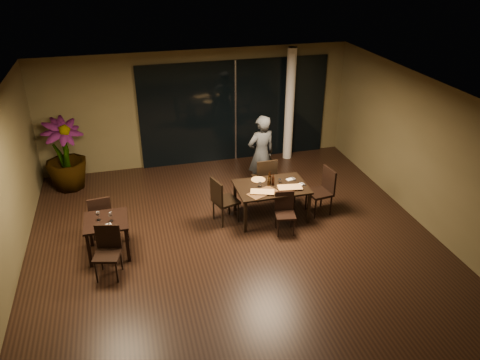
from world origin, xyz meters
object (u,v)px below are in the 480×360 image
at_px(chair_side_far, 100,214).
at_px(diner, 261,154).
at_px(chair_main_right, 323,189).
at_px(bottle_a, 269,180).
at_px(chair_main_far, 265,177).
at_px(bottle_c, 270,178).
at_px(chair_side_near, 108,249).
at_px(bottle_b, 273,180).
at_px(chair_main_near, 285,210).
at_px(chair_main_left, 222,199).
at_px(potted_plant, 65,155).
at_px(main_table, 271,189).
at_px(side_table, 107,226).

height_order(chair_side_far, diner, diner).
bearing_deg(chair_main_right, bottle_a, -102.98).
height_order(chair_main_far, diner, diner).
relative_size(chair_main_far, bottle_c, 3.49).
relative_size(chair_side_near, bottle_b, 3.74).
relative_size(chair_main_far, chair_side_near, 1.09).
bearing_deg(chair_main_near, chair_side_near, -161.56).
xyz_separation_m(chair_main_near, bottle_b, (-0.06, 0.61, 0.40)).
relative_size(chair_main_left, chair_side_far, 1.08).
bearing_deg(potted_plant, chair_main_left, -37.22).
height_order(chair_main_far, bottle_a, bottle_a).
relative_size(chair_side_far, bottle_b, 3.70).
xyz_separation_m(chair_main_near, bottle_c, (-0.12, 0.66, 0.42)).
distance_m(chair_main_near, diner, 1.84).
bearing_deg(main_table, chair_main_near, -79.42).
height_order(chair_side_near, bottle_c, bottle_c).
xyz_separation_m(chair_main_left, chair_side_near, (-2.33, -1.17, -0.04)).
relative_size(chair_main_far, potted_plant, 0.60).
xyz_separation_m(side_table, bottle_a, (3.34, 0.52, 0.27)).
xyz_separation_m(chair_main_far, bottle_c, (-0.11, -0.67, 0.32)).
relative_size(chair_main_near, chair_side_near, 0.89).
relative_size(chair_main_left, diner, 0.54).
distance_m(chair_main_near, bottle_b, 0.73).
bearing_deg(diner, potted_plant, -29.09).
bearing_deg(chair_main_far, chair_main_right, 140.80).
distance_m(chair_side_near, bottle_b, 3.64).
bearing_deg(potted_plant, side_table, -73.28).
xyz_separation_m(chair_main_right, potted_plant, (-5.46, 2.60, 0.29)).
bearing_deg(chair_side_near, chair_side_far, 110.33).
height_order(bottle_a, bottle_c, bottle_c).
bearing_deg(potted_plant, bottle_c, -29.41).
xyz_separation_m(chair_main_far, bottle_b, (-0.06, -0.73, 0.30)).
bearing_deg(bottle_a, potted_plant, 149.58).
height_order(chair_main_far, bottle_c, bottle_c).
bearing_deg(bottle_a, main_table, -20.18).
bearing_deg(bottle_c, chair_main_near, -79.79).
bearing_deg(chair_main_left, bottle_a, -109.16).
bearing_deg(chair_main_near, chair_main_right, 34.33).
bearing_deg(chair_main_right, bottle_b, -104.25).
distance_m(chair_main_far, chair_main_right, 1.35).
distance_m(chair_main_far, bottle_c, 0.75).
xyz_separation_m(chair_main_right, diner, (-1.03, 1.29, 0.37)).
bearing_deg(potted_plant, chair_main_far, -21.68).
bearing_deg(side_table, bottle_a, 8.86).
bearing_deg(main_table, diner, 83.74).
bearing_deg(chair_main_left, potted_plant, 35.51).
bearing_deg(side_table, chair_side_near, -89.26).
relative_size(diner, bottle_b, 7.41).
bearing_deg(bottle_c, chair_main_far, 80.37).
height_order(chair_main_left, bottle_b, chair_main_left).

